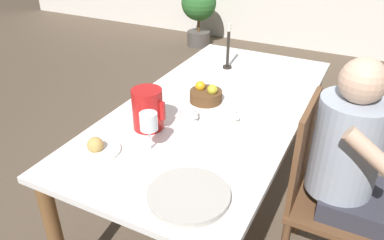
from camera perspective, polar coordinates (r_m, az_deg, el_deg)
The scene contains 13 objects.
ground_plane at distance 2.49m, azimuth 3.01°, elevation -12.84°, with size 20.00×20.00×0.00m, color brown.
dining_table at distance 2.11m, azimuth 3.47°, elevation 0.07°, with size 0.92×1.88×0.73m.
chair_person_side at distance 1.93m, azimuth 19.23°, elevation -10.24°, with size 0.42×0.42×0.95m.
person_seated at distance 1.82m, azimuth 23.13°, elevation -5.91°, with size 0.39×0.41×1.18m.
red_pitcher at distance 1.82m, azimuth -6.79°, elevation 1.69°, with size 0.17×0.15×0.20m.
wine_glass_water at distance 1.62m, azimuth -6.61°, elevation -0.49°, with size 0.08×0.08×0.19m.
teacup_near_person at distance 1.89m, azimuth -0.62°, elevation 0.66°, with size 0.14×0.14×0.07m.
teacup_across at distance 1.89m, azimuth 5.64°, elevation 0.51°, with size 0.14×0.14×0.07m.
serving_tray at distance 1.42m, azimuth -0.52°, elevation -11.44°, with size 0.31×0.31×0.03m.
bread_plate at distance 1.72m, azimuth -14.45°, elevation -4.19°, with size 0.22×0.22×0.07m.
fruit_bowl at distance 2.09m, azimuth 2.13°, elevation 3.87°, with size 0.18×0.18×0.11m.
candlestick_tall at distance 2.53m, azimuth 5.49°, elevation 10.36°, with size 0.06×0.06×0.30m.
potted_plant at distance 5.18m, azimuth 1.04°, elevation 16.59°, with size 0.46×0.46×0.81m.
Camera 1 is at (0.71, -1.69, 1.69)m, focal length 35.00 mm.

